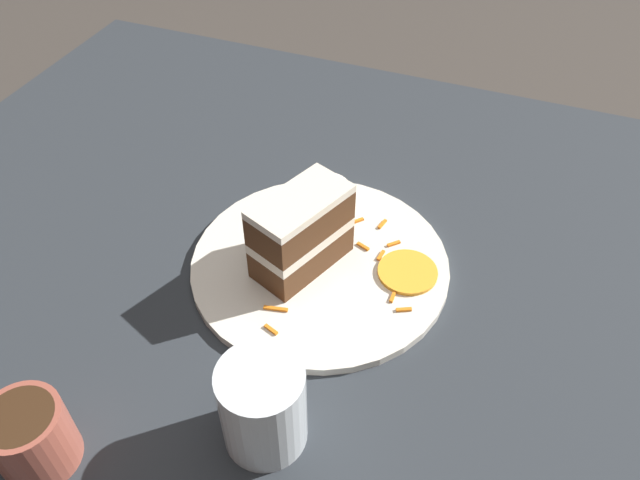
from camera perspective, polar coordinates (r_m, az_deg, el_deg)
ground_plane at (r=0.77m, az=3.78°, el=-4.67°), size 6.00×6.00×0.00m
dining_table at (r=0.76m, az=3.83°, el=-3.85°), size 1.33×0.93×0.03m
plate at (r=0.75m, az=-0.00°, el=-2.21°), size 0.31×0.31×0.01m
cake_slice at (r=0.71m, az=-1.73°, el=0.75°), size 0.10×0.13×0.10m
cream_dollop at (r=0.80m, az=0.83°, el=4.54°), size 0.06×0.05×0.04m
orange_garnish at (r=0.73m, az=8.01°, el=-2.91°), size 0.07×0.07×0.00m
carrot_shreds_scatter at (r=0.73m, az=3.28°, el=-2.71°), size 0.15×0.22×0.00m
drinking_glass at (r=0.59m, az=-5.20°, el=-15.24°), size 0.08×0.08×0.10m
coffee_mug at (r=0.63m, az=-24.94°, el=-15.92°), size 0.07×0.07×0.07m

